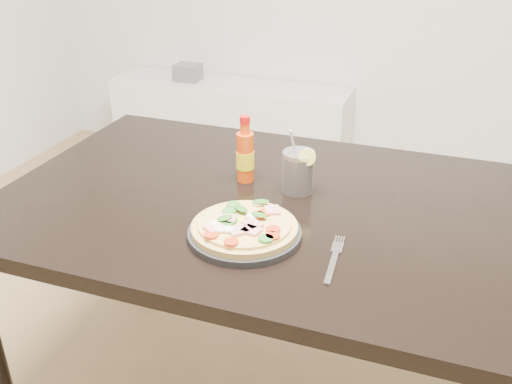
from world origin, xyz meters
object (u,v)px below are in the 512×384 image
(dining_table, at_px, (271,228))
(pizza, at_px, (244,226))
(plate, at_px, (245,234))
(hot_sauce_bottle, at_px, (245,156))
(cola_cup, at_px, (298,172))
(fork, at_px, (334,257))
(media_console, at_px, (230,124))

(dining_table, distance_m, pizza, 0.22)
(plate, distance_m, hot_sauce_bottle, 0.30)
(hot_sauce_bottle, bearing_deg, plate, -69.75)
(pizza, bearing_deg, cola_cup, 79.29)
(pizza, xyz_separation_m, hot_sauce_bottle, (-0.10, 0.28, 0.05))
(plate, relative_size, hot_sauce_bottle, 1.40)
(fork, height_order, media_console, fork)
(fork, bearing_deg, dining_table, 131.07)
(plate, bearing_deg, dining_table, 89.41)
(pizza, relative_size, media_console, 0.17)
(cola_cup, height_order, fork, cola_cup)
(dining_table, xyz_separation_m, media_console, (-0.83, 1.74, -0.42))
(cola_cup, height_order, media_console, cola_cup)
(dining_table, relative_size, plate, 5.40)
(dining_table, bearing_deg, pizza, -90.80)
(hot_sauce_bottle, relative_size, media_console, 0.13)
(dining_table, bearing_deg, hot_sauce_bottle, 140.55)
(hot_sauce_bottle, bearing_deg, pizza, -69.93)
(dining_table, bearing_deg, cola_cup, 57.04)
(cola_cup, relative_size, media_console, 0.12)
(pizza, height_order, hot_sauce_bottle, hot_sauce_bottle)
(pizza, bearing_deg, dining_table, 89.20)
(dining_table, height_order, cola_cup, cola_cup)
(cola_cup, relative_size, fork, 0.92)
(pizza, relative_size, hot_sauce_bottle, 1.31)
(pizza, bearing_deg, plate, 47.06)
(cola_cup, bearing_deg, pizza, -100.71)
(cola_cup, xyz_separation_m, media_console, (-0.88, 1.66, -0.55))
(plate, bearing_deg, pizza, -132.94)
(media_console, bearing_deg, dining_table, -64.50)
(plate, relative_size, media_console, 0.19)
(cola_cup, bearing_deg, media_console, 117.78)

